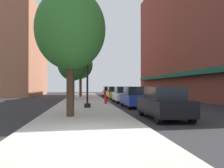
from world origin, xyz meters
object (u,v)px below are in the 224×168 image
object	(u,v)px
car_blue	(135,97)
car_yellow	(114,93)
tree_near	(73,63)
car_red	(109,92)
car_white	(123,95)
lamppost	(87,66)
tree_mid	(81,65)
parking_meter_near	(109,95)
fire_hydrant	(106,99)
tree_far	(70,30)
car_black	(164,103)

from	to	relation	value
car_blue	car_yellow	distance (m)	13.22
car_blue	car_yellow	xyz separation A→B (m)	(0.00, 13.22, 0.00)
tree_near	car_red	size ratio (longest dim) A/B	1.58
car_blue	car_yellow	size ratio (longest dim) A/B	1.00
car_white	car_yellow	xyz separation A→B (m)	(0.00, 7.36, 0.00)
lamppost	tree_mid	distance (m)	19.30
tree_mid	car_blue	world-z (taller)	tree_mid
car_white	car_red	bearing A→B (deg)	89.36
car_blue	car_red	distance (m)	20.35
parking_meter_near	car_white	bearing A→B (deg)	67.39
fire_hydrant	tree_far	bearing A→B (deg)	-106.85
car_black	parking_meter_near	bearing A→B (deg)	101.93
fire_hydrant	car_yellow	distance (m)	10.66
lamppost	car_blue	xyz separation A→B (m)	(3.79, 0.92, -2.39)
lamppost	tree_mid	world-z (taller)	tree_mid
tree_far	car_red	bearing A→B (deg)	79.77
parking_meter_near	car_black	size ratio (longest dim) A/B	0.30
tree_near	car_blue	xyz separation A→B (m)	(5.40, -11.99, -3.82)
parking_meter_near	car_white	size ratio (longest dim) A/B	0.30
tree_mid	car_black	world-z (taller)	tree_mid
lamppost	tree_mid	xyz separation A→B (m)	(-0.74, 19.21, 1.72)
tree_far	car_white	size ratio (longest dim) A/B	1.54
car_red	fire_hydrant	bearing A→B (deg)	-94.77
tree_far	car_white	xyz separation A→B (m)	(4.76, 11.87, -3.82)
car_white	car_yellow	world-z (taller)	same
fire_hydrant	car_white	world-z (taller)	car_white
fire_hydrant	tree_far	world-z (taller)	tree_far
car_yellow	tree_mid	bearing A→B (deg)	132.32
fire_hydrant	parking_meter_near	xyz separation A→B (m)	(0.15, -1.59, 0.43)
car_yellow	car_black	bearing A→B (deg)	-89.51
car_yellow	car_red	size ratio (longest dim) A/B	1.00
car_black	tree_near	bearing A→B (deg)	104.21
fire_hydrant	car_white	bearing A→B (deg)	55.85
tree_near	car_black	world-z (taller)	tree_near
car_black	tree_mid	bearing A→B (deg)	98.41
parking_meter_near	car_yellow	bearing A→B (deg)	80.80
parking_meter_near	car_yellow	size ratio (longest dim) A/B	0.30
car_white	parking_meter_near	bearing A→B (deg)	-113.25
parking_meter_near	lamppost	bearing A→B (deg)	-131.34
car_blue	car_white	distance (m)	5.86
parking_meter_near	car_red	world-z (taller)	car_red
parking_meter_near	tree_near	size ratio (longest dim) A/B	0.19
lamppost	parking_meter_near	xyz separation A→B (m)	(1.84, 2.10, -2.25)
tree_near	car_yellow	world-z (taller)	tree_near
lamppost	car_white	xyz separation A→B (m)	(3.79, 6.78, -2.39)
tree_far	car_yellow	size ratio (longest dim) A/B	1.54
fire_hydrant	tree_far	size ratio (longest dim) A/B	0.12
car_white	car_blue	bearing A→B (deg)	-90.64
tree_mid	lamppost	bearing A→B (deg)	-87.78
tree_near	car_black	xyz separation A→B (m)	(5.40, -18.76, -3.82)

